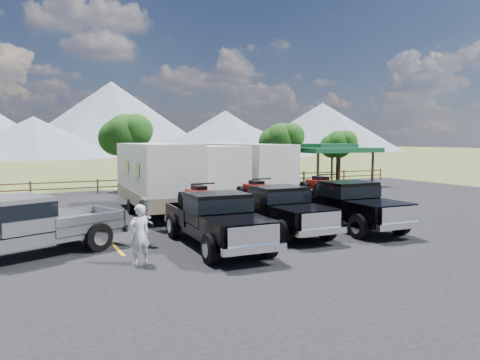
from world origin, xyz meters
name	(u,v)px	position (x,y,z in m)	size (l,w,h in m)	color
ground	(313,246)	(0.00, 0.00, 0.00)	(320.00, 320.00, 0.00)	#4C5D27
asphalt_lot	(269,230)	(0.00, 3.00, 0.02)	(44.00, 34.00, 0.04)	black
stall_lines	(257,225)	(0.00, 4.00, 0.04)	(12.12, 5.50, 0.01)	gold
tree_ne_a	(281,140)	(8.97, 17.01, 3.48)	(3.11, 2.92, 4.76)	black
tree_ne_b	(338,145)	(14.98, 18.01, 3.13)	(2.77, 2.59, 4.27)	black
tree_north	(125,135)	(-2.03, 19.02, 3.83)	(3.46, 3.24, 5.25)	black
rail_fence	(185,181)	(2.00, 18.50, 0.61)	(36.12, 0.12, 1.00)	#4F3922
pavilion	(326,149)	(13.00, 17.00, 2.79)	(6.20, 6.20, 3.22)	#4F3922
mountain_range	(17,120)	(-7.63, 105.98, 7.87)	(209.00, 71.00, 20.00)	slate
rig_left	(215,217)	(-3.00, 1.27, 1.00)	(2.30, 6.06, 2.00)	black
rig_center	(276,207)	(0.00, 2.44, 0.99)	(2.13, 5.91, 1.97)	black
rig_right	(344,202)	(2.99, 2.13, 1.03)	(2.29, 6.22, 2.06)	black
trailer_left	(156,177)	(-2.84, 8.83, 1.77)	(2.84, 9.55, 3.31)	silver
trailer_center	(200,174)	(0.09, 10.72, 1.71)	(2.63, 9.17, 3.19)	silver
trailer_right	(244,171)	(2.86, 10.90, 1.74)	(2.70, 9.37, 3.26)	silver
pickup_silver	(22,226)	(-8.74, 2.36, 1.00)	(6.46, 4.20, 1.85)	gray
person_a	(139,235)	(-5.80, 0.10, 0.89)	(0.62, 0.41, 1.71)	white
person_b	(145,221)	(-5.01, 2.47, 0.84)	(0.78, 0.61, 1.61)	gray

